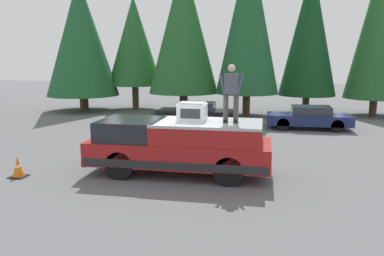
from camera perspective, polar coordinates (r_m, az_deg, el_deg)
The scene contains 13 objects.
ground_plane at distance 12.10m, azimuth -2.27°, elevation -6.47°, with size 90.00×90.00×0.00m, color #565659.
pickup_truck at distance 11.64m, azimuth -1.88°, elevation -2.70°, with size 2.01×5.54×1.65m.
compressor_unit at distance 11.47m, azimuth 0.03°, elevation 2.46°, with size 0.65×0.84×0.56m.
person_on_truck_bed at distance 11.15m, azimuth 5.88°, elevation 5.41°, with size 0.29×0.72×1.69m.
parked_car_navy at distance 20.05m, azimuth 17.11°, elevation 1.51°, with size 1.64×4.10×1.16m.
parked_car_black at distance 20.89m, azimuth 0.62°, elevation 2.30°, with size 1.64×4.10×1.16m.
traffic_cone at distance 12.56m, azimuth -24.59°, elevation -5.42°, with size 0.47×0.47×0.62m.
conifer_far_left at distance 26.12m, azimuth 26.34°, elevation 13.93°, with size 3.68×3.68×10.15m.
conifer_left at distance 25.88m, azimuth 17.19°, elevation 13.76°, with size 3.61×3.61×9.36m.
conifer_center_left at distance 23.95m, azimuth 8.45°, elevation 16.06°, with size 3.83×3.83×10.51m.
conifer_center_right at distance 24.62m, azimuth -1.30°, elevation 14.81°, with size 4.42×4.42×9.53m.
conifer_right at distance 27.18m, azimuth -8.66°, elevation 12.70°, with size 3.73×3.73×7.72m.
conifer_far_right at distance 26.98m, azimuth -16.30°, elevation 12.87°, with size 4.78×4.78×8.74m.
Camera 1 is at (-11.29, -2.61, 3.50)m, focal length 35.63 mm.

